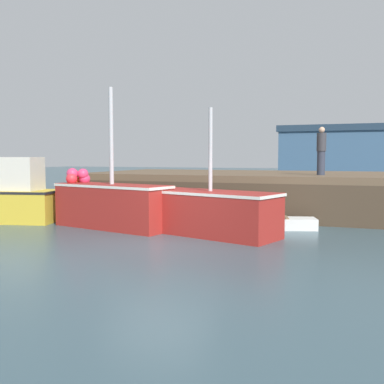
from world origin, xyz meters
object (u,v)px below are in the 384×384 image
(fishing_boat_near_right, at_px, (111,203))
(dockworker, at_px, (321,151))
(fishing_boat_mid, at_px, (210,212))
(rowboat, at_px, (286,223))
(fishing_boat_near_left, at_px, (8,198))

(fishing_boat_near_right, height_order, dockworker, fishing_boat_near_right)
(fishing_boat_mid, relative_size, rowboat, 2.17)
(fishing_boat_near_right, distance_m, rowboat, 5.63)
(fishing_boat_near_left, xyz_separation_m, dockworker, (10.24, 4.52, 1.64))
(fishing_boat_near_right, xyz_separation_m, fishing_boat_mid, (3.43, -0.18, -0.10))
(fishing_boat_near_left, height_order, fishing_boat_mid, fishing_boat_mid)
(fishing_boat_near_left, relative_size, fishing_boat_near_right, 0.89)
(dockworker, bearing_deg, fishing_boat_near_left, -156.16)
(dockworker, bearing_deg, fishing_boat_near_right, -143.78)
(fishing_boat_near_left, bearing_deg, fishing_boat_near_right, 0.41)
(rowboat, bearing_deg, fishing_boat_near_right, -162.37)
(fishing_boat_near_left, xyz_separation_m, fishing_boat_near_right, (4.10, 0.03, -0.06))
(fishing_boat_mid, relative_size, dockworker, 2.51)
(fishing_boat_near_left, distance_m, fishing_boat_mid, 7.53)
(fishing_boat_near_right, bearing_deg, rowboat, 17.63)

